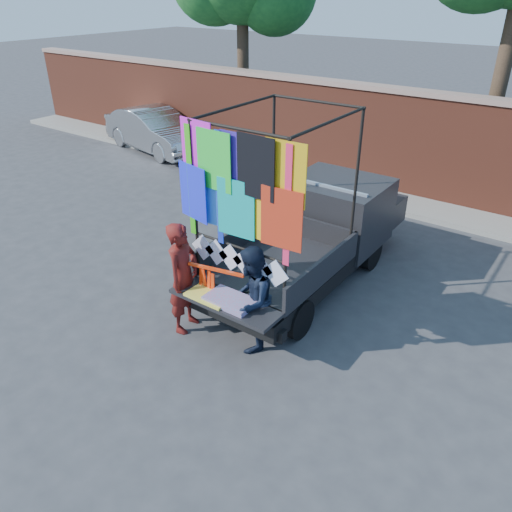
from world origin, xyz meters
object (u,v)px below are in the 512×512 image
Objects in this scene: pickup_truck at (322,230)px; woman at (184,278)px; man at (251,300)px; sedan at (155,130)px.

pickup_truck is 2.93m from woman.
woman is at bearing -99.38° from man.
sedan is 2.26× the size of woman.
woman is 1.09× the size of man.
man is (8.37, -6.21, 0.16)m from sedan.
sedan is (-8.05, 3.59, -0.15)m from pickup_truck.
pickup_truck is at bearing -27.59° from woman.
woman is 1.13m from man.
woman is at bearing -105.67° from pickup_truck.
woman is (7.26, -6.42, 0.23)m from sedan.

